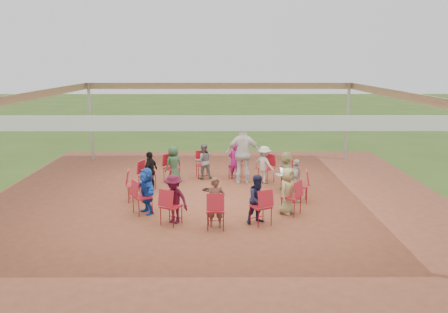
{
  "coord_description": "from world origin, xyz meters",
  "views": [
    {
      "loc": [
        0.14,
        -11.88,
        3.83
      ],
      "look_at": [
        0.18,
        0.3,
        1.15
      ],
      "focal_mm": 35.0,
      "sensor_mm": 36.0,
      "label": 1
    }
  ],
  "objects_px": {
    "chair_0": "(290,176)",
    "person_seated_6": "(146,191)",
    "chair_9": "(216,210)",
    "chair_12": "(300,186)",
    "chair_10": "(261,207)",
    "person_seated_11": "(296,181)",
    "person_seated_2": "(235,161)",
    "person_seated_8": "(216,202)",
    "person_seated_5": "(150,171)",
    "person_seated_10": "(287,191)",
    "laptop": "(281,173)",
    "chair_3": "(203,165)",
    "person_seated_7": "(174,199)",
    "person_seated_1": "(264,165)",
    "chair_8": "(171,206)",
    "person_seated_3": "(203,161)",
    "chair_4": "(172,168)",
    "chair_1": "(266,169)",
    "chair_11": "(291,197)",
    "chair_7": "(142,197)",
    "person_seated_0": "(286,171)",
    "standing_person": "(243,154)",
    "chair_2": "(236,165)",
    "person_seated_9": "(258,199)",
    "cable_coil": "(207,190)",
    "person_seated_4": "(174,164)",
    "chair_6": "(135,186)",
    "chair_5": "(147,176)"
  },
  "relations": [
    {
      "from": "chair_0",
      "to": "person_seated_6",
      "type": "height_order",
      "value": "person_seated_6"
    },
    {
      "from": "chair_9",
      "to": "chair_12",
      "type": "xyz_separation_m",
      "value": [
        2.3,
        1.99,
        0.0
      ]
    },
    {
      "from": "chair_10",
      "to": "person_seated_11",
      "type": "xyz_separation_m",
      "value": [
        1.11,
        1.76,
        0.15
      ]
    },
    {
      "from": "person_seated_2",
      "to": "person_seated_11",
      "type": "distance_m",
      "value": 2.88
    },
    {
      "from": "person_seated_2",
      "to": "person_seated_8",
      "type": "relative_size",
      "value": 1.0
    },
    {
      "from": "person_seated_5",
      "to": "person_seated_11",
      "type": "xyz_separation_m",
      "value": [
        4.18,
        -1.08,
        0.0
      ]
    },
    {
      "from": "person_seated_10",
      "to": "laptop",
      "type": "relative_size",
      "value": 3.12
    },
    {
      "from": "chair_3",
      "to": "person_seated_7",
      "type": "xyz_separation_m",
      "value": [
        -0.5,
        -4.15,
        0.15
      ]
    },
    {
      "from": "person_seated_1",
      "to": "person_seated_8",
      "type": "xyz_separation_m",
      "value": [
        -1.48,
        -3.79,
        0.0
      ]
    },
    {
      "from": "chair_9",
      "to": "person_seated_2",
      "type": "height_order",
      "value": "person_seated_2"
    },
    {
      "from": "chair_9",
      "to": "chair_10",
      "type": "height_order",
      "value": "same"
    },
    {
      "from": "person_seated_2",
      "to": "chair_8",
      "type": "bearing_deg",
      "value": 82.89
    },
    {
      "from": "person_seated_3",
      "to": "person_seated_10",
      "type": "xyz_separation_m",
      "value": [
        2.28,
        -3.37,
        0.0
      ]
    },
    {
      "from": "person_seated_11",
      "to": "chair_4",
      "type": "bearing_deg",
      "value": 68.65
    },
    {
      "from": "person_seated_11",
      "to": "chair_1",
      "type": "bearing_deg",
      "value": 24.76
    },
    {
      "from": "chair_11",
      "to": "person_seated_8",
      "type": "bearing_deg",
      "value": 149.38
    },
    {
      "from": "chair_7",
      "to": "person_seated_8",
      "type": "xyz_separation_m",
      "value": [
        1.88,
        -0.89,
        0.15
      ]
    },
    {
      "from": "person_seated_0",
      "to": "person_seated_3",
      "type": "distance_m",
      "value": 2.88
    },
    {
      "from": "chair_8",
      "to": "person_seated_5",
      "type": "xyz_separation_m",
      "value": [
        -0.94,
        2.81,
        0.15
      ]
    },
    {
      "from": "standing_person",
      "to": "chair_11",
      "type": "bearing_deg",
      "value": 110.43
    },
    {
      "from": "chair_2",
      "to": "chair_4",
      "type": "distance_m",
      "value": 2.13
    },
    {
      "from": "chair_3",
      "to": "person_seated_9",
      "type": "relative_size",
      "value": 0.76
    },
    {
      "from": "chair_11",
      "to": "cable_coil",
      "type": "xyz_separation_m",
      "value": [
        -2.2,
        2.08,
        -0.43
      ]
    },
    {
      "from": "person_seated_5",
      "to": "chair_4",
      "type": "bearing_deg",
      "value": 172.37
    },
    {
      "from": "laptop",
      "to": "person_seated_3",
      "type": "bearing_deg",
      "value": 39.02
    },
    {
      "from": "chair_8",
      "to": "person_seated_6",
      "type": "relative_size",
      "value": 0.76
    },
    {
      "from": "person_seated_9",
      "to": "chair_3",
      "type": "bearing_deg",
      "value": 82.89
    },
    {
      "from": "chair_8",
      "to": "person_seated_4",
      "type": "height_order",
      "value": "person_seated_4"
    },
    {
      "from": "chair_4",
      "to": "chair_6",
      "type": "distance_m",
      "value": 2.13
    },
    {
      "from": "chair_8",
      "to": "chair_9",
      "type": "relative_size",
      "value": 1.0
    },
    {
      "from": "person_seated_1",
      "to": "chair_0",
      "type": "bearing_deg",
      "value": 172.37
    },
    {
      "from": "person_seated_0",
      "to": "standing_person",
      "type": "height_order",
      "value": "standing_person"
    },
    {
      "from": "chair_6",
      "to": "standing_person",
      "type": "bearing_deg",
      "value": 114.82
    },
    {
      "from": "chair_8",
      "to": "person_seated_2",
      "type": "bearing_deg",
      "value": 96.74
    },
    {
      "from": "chair_5",
      "to": "chair_6",
      "type": "relative_size",
      "value": 1.0
    },
    {
      "from": "chair_6",
      "to": "person_seated_7",
      "type": "bearing_deg",
      "value": 30.62
    },
    {
      "from": "person_seated_0",
      "to": "person_seated_7",
      "type": "distance_m",
      "value": 4.07
    },
    {
      "from": "chair_5",
      "to": "person_seated_10",
      "type": "xyz_separation_m",
      "value": [
        3.91,
        -2.09,
        0.15
      ]
    },
    {
      "from": "chair_6",
      "to": "person_seated_2",
      "type": "height_order",
      "value": "person_seated_2"
    },
    {
      "from": "chair_2",
      "to": "chair_3",
      "type": "xyz_separation_m",
      "value": [
        -1.1,
        0.01,
        0.0
      ]
    },
    {
      "from": "person_seated_10",
      "to": "chair_10",
      "type": "bearing_deg",
      "value": 172.37
    },
    {
      "from": "chair_3",
      "to": "chair_10",
      "type": "xyz_separation_m",
      "value": [
        1.57,
        -4.28,
        0.0
      ]
    },
    {
      "from": "person_seated_3",
      "to": "person_seated_8",
      "type": "bearing_deg",
      "value": 83.08
    },
    {
      "from": "chair_6",
      "to": "cable_coil",
      "type": "height_order",
      "value": "chair_6"
    },
    {
      "from": "chair_3",
      "to": "cable_coil",
      "type": "bearing_deg",
      "value": 84.71
    },
    {
      "from": "chair_5",
      "to": "chair_7",
      "type": "distance_m",
      "value": 2.13
    },
    {
      "from": "person_seated_3",
      "to": "person_seated_9",
      "type": "distance_m",
      "value": 4.32
    },
    {
      "from": "chair_0",
      "to": "person_seated_10",
      "type": "relative_size",
      "value": 0.76
    },
    {
      "from": "person_seated_5",
      "to": "cable_coil",
      "type": "distance_m",
      "value": 1.8
    },
    {
      "from": "chair_1",
      "to": "chair_7",
      "type": "relative_size",
      "value": 1.0
    }
  ]
}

